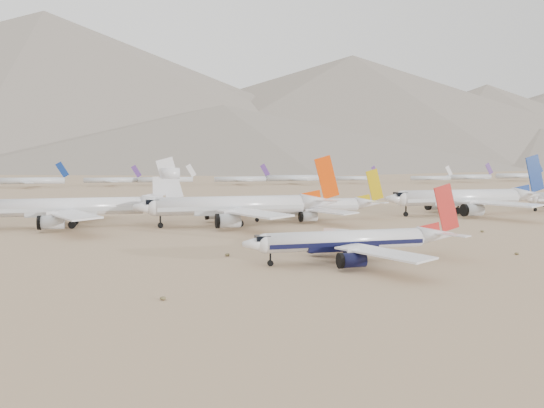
# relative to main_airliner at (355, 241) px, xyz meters

# --- Properties ---
(ground) EXTENTS (7000.00, 7000.00, 0.00)m
(ground) POSITION_rel_main_airliner_xyz_m (9.04, -3.06, -3.86)
(ground) COLOR #937355
(ground) RESTS_ON ground
(main_airliner) EXTENTS (39.81, 38.88, 14.05)m
(main_airliner) POSITION_rel_main_airliner_xyz_m (0.00, 0.00, 0.00)
(main_airliner) COLOR white
(main_airliner) RESTS_ON ground
(row2_navy_widebody) EXTENTS (57.12, 55.85, 20.32)m
(row2_navy_widebody) POSITION_rel_main_airliner_xyz_m (69.46, 66.57, 1.81)
(row2_navy_widebody) COLOR white
(row2_navy_widebody) RESTS_ON ground
(row2_gold_tail) EXTENTS (44.05, 43.08, 15.68)m
(row2_gold_tail) POSITION_rel_main_airliner_xyz_m (14.16, 64.54, 0.52)
(row2_gold_tail) COLOR white
(row2_gold_tail) RESTS_ON ground
(row2_orange_tail) EXTENTS (55.44, 54.24, 19.78)m
(row2_orange_tail) POSITION_rel_main_airliner_xyz_m (-9.87, 57.28, 1.69)
(row2_orange_tail) COLOR white
(row2_orange_tail) RESTS_ON ground
(row2_white_trijet) EXTENTS (54.53, 53.29, 19.32)m
(row2_white_trijet) POSITION_rel_main_airliner_xyz_m (-53.28, 65.71, 1.73)
(row2_white_trijet) COLOR white
(row2_white_trijet) RESTS_ON ground
(distant_storage_row) EXTENTS (670.09, 55.00, 15.65)m
(distant_storage_row) POSITION_rel_main_airliner_xyz_m (67.47, 291.62, 0.56)
(distant_storage_row) COLOR silver
(distant_storage_row) RESTS_ON ground
(mountain_range) EXTENTS (7354.00, 3024.00, 470.00)m
(mountain_range) POSITION_rel_main_airliner_xyz_m (79.22, 1644.95, 186.45)
(mountain_range) COLOR slate
(mountain_range) RESTS_ON ground
(foothills) EXTENTS (4637.50, 1395.00, 155.00)m
(foothills) POSITION_rel_main_airliner_xyz_m (535.72, 1096.94, 63.29)
(foothills) COLOR slate
(foothills) RESTS_ON ground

